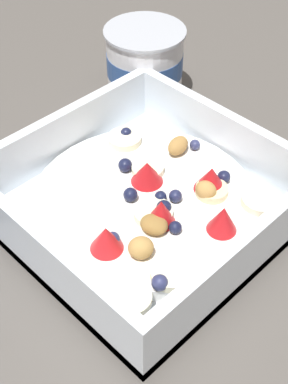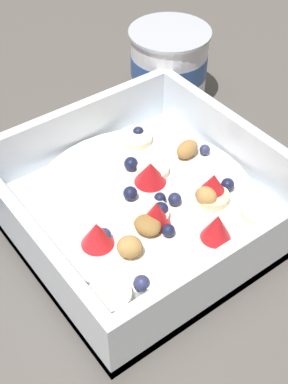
# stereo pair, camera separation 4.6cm
# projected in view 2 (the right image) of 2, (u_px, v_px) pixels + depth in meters

# --- Properties ---
(ground_plane) EXTENTS (2.40, 2.40, 0.00)m
(ground_plane) POSITION_uv_depth(u_px,v_px,m) (127.00, 212.00, 0.48)
(ground_plane) COLOR #56514C
(fruit_bowl) EXTENTS (0.22, 0.22, 0.06)m
(fruit_bowl) POSITION_uv_depth(u_px,v_px,m) (146.00, 203.00, 0.47)
(fruit_bowl) COLOR white
(fruit_bowl) RESTS_ON ground
(spoon) EXTENTS (0.04, 0.17, 0.01)m
(spoon) POSITION_uv_depth(u_px,v_px,m) (10.00, 142.00, 0.55)
(spoon) COLOR silver
(spoon) RESTS_ON ground
(yogurt_cup) EXTENTS (0.09, 0.09, 0.08)m
(yogurt_cup) POSITION_uv_depth(u_px,v_px,m) (169.00, 65.00, 0.59)
(yogurt_cup) COLOR white
(yogurt_cup) RESTS_ON ground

